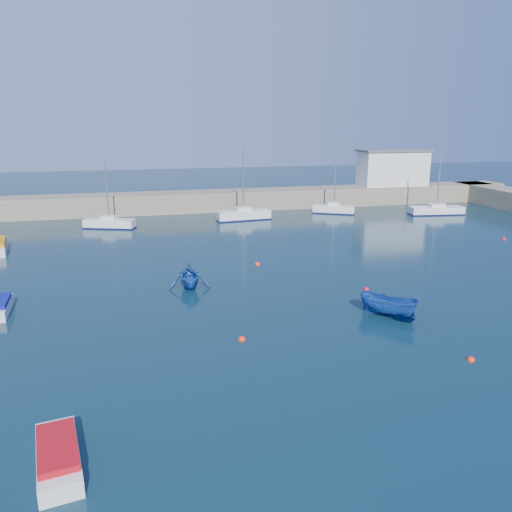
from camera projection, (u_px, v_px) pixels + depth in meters
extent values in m
plane|color=#0C2737|center=(300.00, 363.00, 25.46)|extent=(220.00, 220.00, 0.00)
cube|color=#79705C|center=(192.00, 202.00, 68.23)|extent=(96.00, 4.50, 2.60)
cube|color=silver|center=(393.00, 169.00, 74.17)|extent=(10.00, 4.00, 5.00)
cube|color=silver|center=(109.00, 224.00, 57.44)|extent=(5.99, 3.51, 1.03)
cylinder|color=#B7BABC|center=(107.00, 190.00, 56.43)|extent=(0.15, 0.15, 6.66)
cube|color=silver|center=(244.00, 215.00, 62.25)|extent=(6.83, 2.51, 1.16)
cylinder|color=#B7BABC|center=(243.00, 180.00, 61.09)|extent=(0.17, 0.17, 7.68)
cube|color=silver|center=(334.00, 209.00, 66.61)|extent=(5.52, 4.01, 1.08)
cylinder|color=#B7BABC|center=(335.00, 182.00, 65.65)|extent=(0.16, 0.16, 6.29)
cube|color=silver|center=(436.00, 210.00, 65.87)|extent=(7.24, 2.86, 1.05)
cylinder|color=#B7BABC|center=(440.00, 176.00, 64.67)|extent=(0.15, 0.15, 8.10)
cube|color=silver|center=(58.00, 458.00, 17.75)|extent=(2.07, 4.20, 0.69)
cube|color=#A50B14|center=(57.00, 447.00, 17.63)|extent=(1.83, 3.20, 0.26)
imported|color=#16449D|center=(397.00, 310.00, 31.56)|extent=(3.02, 3.83, 0.72)
imported|color=#16449D|center=(189.00, 276.00, 36.77)|extent=(3.13, 3.60, 1.86)
imported|color=#16449D|center=(388.00, 306.00, 31.33)|extent=(3.54, 3.75, 1.45)
sphere|color=#FF2A0D|center=(242.00, 340.00, 28.16)|extent=(0.44, 0.44, 0.44)
sphere|color=red|center=(366.00, 290.00, 36.57)|extent=(0.39, 0.39, 0.39)
sphere|color=#FF2A0D|center=(257.00, 265.00, 42.91)|extent=(0.49, 0.49, 0.49)
sphere|color=red|center=(504.00, 239.00, 52.09)|extent=(0.41, 0.41, 0.41)
sphere|color=#FF2A0D|center=(471.00, 360.00, 25.76)|extent=(0.42, 0.42, 0.42)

